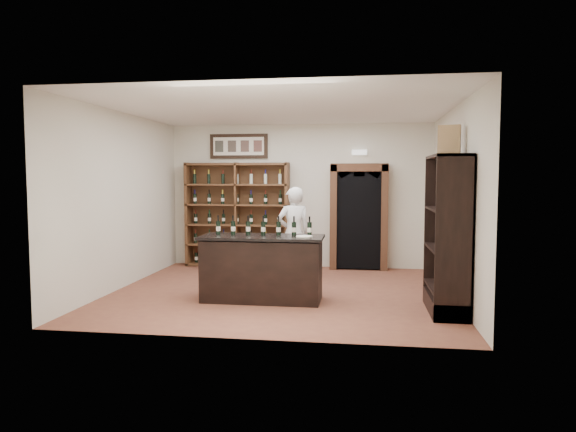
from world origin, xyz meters
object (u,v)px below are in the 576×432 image
Objects in this scene: tasting_counter at (262,269)px; shopkeeper at (294,233)px; counter_bottle_0 at (218,227)px; side_cabinet at (449,259)px; wine_shelf at (238,215)px; wine_crate at (449,140)px.

tasting_counter is 1.10× the size of shopkeeper.
side_cabinet is (3.44, -0.41, -0.35)m from counter_bottle_0.
tasting_counter is (1.10, -2.93, -0.61)m from wine_shelf.
wine_crate reaches higher than side_cabinet.
tasting_counter is at bearing 173.72° from side_cabinet.
wine_shelf is at bearing 97.67° from counter_bottle_0.
shopkeeper is at bearing 81.26° from tasting_counter.
wine_crate is at bearing -2.12° from tasting_counter.
counter_bottle_0 is at bearing 173.18° from side_cabinet.
wine_crate is at bearing 90.87° from side_cabinet.
wine_crate is at bearing 121.48° from shopkeeper.
side_cabinet is (3.82, -3.23, -0.35)m from wine_shelf.
wine_shelf is at bearing 110.56° from tasting_counter.
tasting_counter is 0.85× the size of side_cabinet.
wine_shelf is 1.85m from shopkeeper.
side_cabinet is at bearing -6.82° from counter_bottle_0.
shopkeeper is (1.36, -1.23, -0.24)m from wine_shelf.
wine_shelf is at bearing -64.16° from shopkeeper.
wine_shelf is 5.14× the size of wine_crate.
shopkeeper is at bearing 58.38° from counter_bottle_0.
tasting_counter is at bearing -8.84° from counter_bottle_0.
tasting_counter is 4.40× the size of wine_crate.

